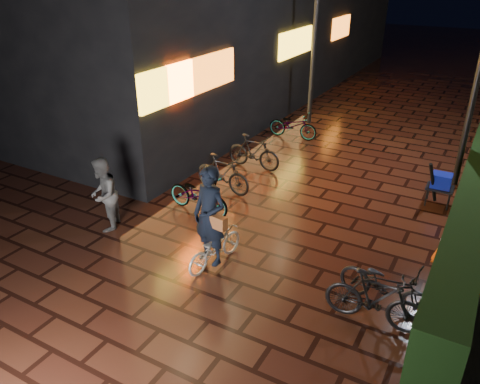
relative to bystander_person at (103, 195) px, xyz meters
The scene contains 8 objects.
ground 3.67m from the bystander_person, 13.33° to the left, with size 80.00×80.00×0.00m, color #381911.
bystander_person is the anchor object (origin of this frame).
lamp_post_sf 9.43m from the bystander_person, 83.63° to the left, with size 0.55×0.25×5.77m.
cyclist 2.73m from the bystander_person, ahead, with size 0.77×1.48×2.03m.
traffic_barrier 7.20m from the bystander_person, 23.74° to the left, with size 0.55×1.71×0.69m.
cart_assembly 7.60m from the bystander_person, 37.61° to the left, with size 0.61×0.63×1.13m.
parked_bikes_storefront 4.26m from the bystander_person, 73.37° to the left, with size 1.80×6.34×0.95m.
parked_bikes_hedge 5.82m from the bystander_person, ahead, with size 1.71×1.18×0.95m.
Camera 1 is at (3.29, -7.04, 5.17)m, focal length 35.00 mm.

